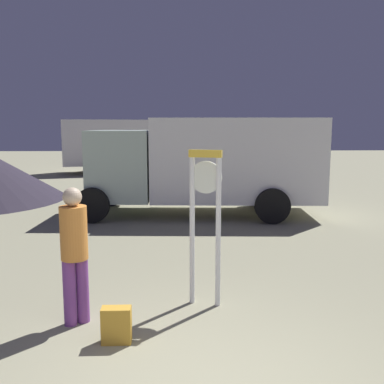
{
  "coord_description": "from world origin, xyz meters",
  "views": [
    {
      "loc": [
        -0.28,
        -3.56,
        2.46
      ],
      "look_at": [
        0.05,
        4.75,
        1.2
      ],
      "focal_mm": 41.02,
      "sensor_mm": 36.0,
      "label": 1
    }
  ],
  "objects_px": {
    "standing_clock": "(205,210)",
    "person_near_clock": "(74,249)",
    "box_truck_near": "(209,161)",
    "backpack": "(117,325)",
    "box_truck_far": "(123,144)"
  },
  "relations": [
    {
      "from": "person_near_clock",
      "to": "box_truck_near",
      "type": "height_order",
      "value": "box_truck_near"
    },
    {
      "from": "standing_clock",
      "to": "box_truck_near",
      "type": "distance_m",
      "value": 6.32
    },
    {
      "from": "person_near_clock",
      "to": "box_truck_near",
      "type": "relative_size",
      "value": 0.26
    },
    {
      "from": "standing_clock",
      "to": "person_near_clock",
      "type": "distance_m",
      "value": 1.77
    },
    {
      "from": "standing_clock",
      "to": "box_truck_far",
      "type": "bearing_deg",
      "value": 100.04
    },
    {
      "from": "person_near_clock",
      "to": "backpack",
      "type": "relative_size",
      "value": 4.1
    },
    {
      "from": "standing_clock",
      "to": "box_truck_near",
      "type": "relative_size",
      "value": 0.33
    },
    {
      "from": "standing_clock",
      "to": "box_truck_near",
      "type": "bearing_deg",
      "value": 85.05
    },
    {
      "from": "standing_clock",
      "to": "box_truck_near",
      "type": "xyz_separation_m",
      "value": [
        0.54,
        6.29,
        0.16
      ]
    },
    {
      "from": "standing_clock",
      "to": "backpack",
      "type": "distance_m",
      "value": 1.89
    },
    {
      "from": "box_truck_far",
      "to": "person_near_clock",
      "type": "bearing_deg",
      "value": -85.37
    },
    {
      "from": "standing_clock",
      "to": "box_truck_far",
      "type": "relative_size",
      "value": 0.3
    },
    {
      "from": "box_truck_far",
      "to": "backpack",
      "type": "bearing_deg",
      "value": -83.79
    },
    {
      "from": "backpack",
      "to": "box_truck_far",
      "type": "height_order",
      "value": "box_truck_far"
    },
    {
      "from": "standing_clock",
      "to": "person_near_clock",
      "type": "xyz_separation_m",
      "value": [
        -1.65,
        -0.55,
        -0.37
      ]
    }
  ]
}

